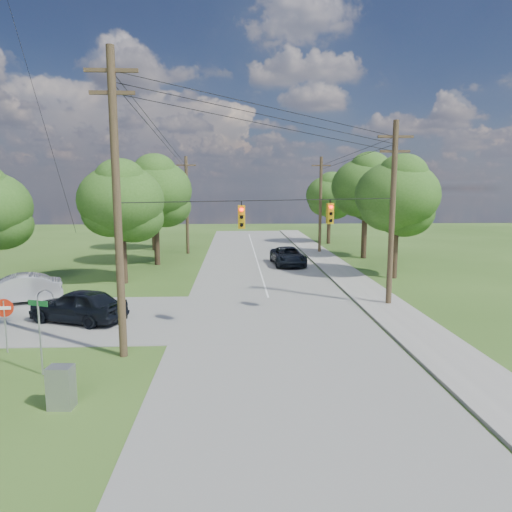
{
  "coord_description": "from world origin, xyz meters",
  "views": [
    {
      "loc": [
        -0.03,
        -17.58,
        6.75
      ],
      "look_at": [
        1.0,
        5.0,
        3.4
      ],
      "focal_mm": 32.0,
      "sensor_mm": 36.0,
      "label": 1
    }
  ],
  "objects_px": {
    "control_cabinet": "(61,387)",
    "do_not_enter_sign": "(4,313)",
    "car_main_north": "(288,256)",
    "pole_sw": "(117,202)",
    "pole_north_w": "(187,204)",
    "pole_ne": "(392,211)",
    "pole_north_e": "(320,204)",
    "car_cross_dark": "(78,305)",
    "car_cross_silver": "(15,289)"
  },
  "relations": [
    {
      "from": "pole_sw",
      "to": "pole_ne",
      "type": "height_order",
      "value": "pole_sw"
    },
    {
      "from": "car_main_north",
      "to": "pole_north_e",
      "type": "bearing_deg",
      "value": 58.16
    },
    {
      "from": "pole_north_w",
      "to": "control_cabinet",
      "type": "bearing_deg",
      "value": -90.74
    },
    {
      "from": "pole_ne",
      "to": "control_cabinet",
      "type": "distance_m",
      "value": 19.3
    },
    {
      "from": "pole_ne",
      "to": "car_cross_dark",
      "type": "height_order",
      "value": "pole_ne"
    },
    {
      "from": "control_cabinet",
      "to": "pole_north_w",
      "type": "bearing_deg",
      "value": 92.67
    },
    {
      "from": "pole_north_w",
      "to": "car_cross_dark",
      "type": "height_order",
      "value": "pole_north_w"
    },
    {
      "from": "car_cross_silver",
      "to": "car_main_north",
      "type": "relative_size",
      "value": 0.9
    },
    {
      "from": "pole_north_w",
      "to": "car_main_north",
      "type": "height_order",
      "value": "pole_north_w"
    },
    {
      "from": "pole_sw",
      "to": "car_main_north",
      "type": "relative_size",
      "value": 2.11
    },
    {
      "from": "pole_north_e",
      "to": "do_not_enter_sign",
      "type": "xyz_separation_m",
      "value": [
        -18.42,
        -29.0,
        -3.45
      ]
    },
    {
      "from": "pole_sw",
      "to": "pole_north_w",
      "type": "bearing_deg",
      "value": 90.77
    },
    {
      "from": "do_not_enter_sign",
      "to": "pole_north_w",
      "type": "bearing_deg",
      "value": 75.58
    },
    {
      "from": "pole_north_w",
      "to": "control_cabinet",
      "type": "xyz_separation_m",
      "value": [
        -0.44,
        -34.0,
        -4.46
      ]
    },
    {
      "from": "car_cross_dark",
      "to": "do_not_enter_sign",
      "type": "distance_m",
      "value": 4.62
    },
    {
      "from": "car_cross_silver",
      "to": "pole_ne",
      "type": "bearing_deg",
      "value": 63.14
    },
    {
      "from": "pole_sw",
      "to": "pole_north_e",
      "type": "relative_size",
      "value": 1.2
    },
    {
      "from": "pole_north_e",
      "to": "car_cross_dark",
      "type": "distance_m",
      "value": 30.25
    },
    {
      "from": "pole_north_e",
      "to": "car_cross_silver",
      "type": "xyz_separation_m",
      "value": [
        -21.91,
        -20.7,
        -4.25
      ]
    },
    {
      "from": "control_cabinet",
      "to": "do_not_enter_sign",
      "type": "distance_m",
      "value": 6.53
    },
    {
      "from": "pole_north_w",
      "to": "car_cross_dark",
      "type": "xyz_separation_m",
      "value": [
        -3.02,
        -24.71,
        -4.24
      ]
    },
    {
      "from": "pole_ne",
      "to": "car_cross_dark",
      "type": "bearing_deg",
      "value": -170.91
    },
    {
      "from": "car_cross_dark",
      "to": "control_cabinet",
      "type": "relative_size",
      "value": 3.73
    },
    {
      "from": "control_cabinet",
      "to": "do_not_enter_sign",
      "type": "bearing_deg",
      "value": 132.63
    },
    {
      "from": "car_cross_dark",
      "to": "do_not_enter_sign",
      "type": "relative_size",
      "value": 2.19
    },
    {
      "from": "car_cross_dark",
      "to": "do_not_enter_sign",
      "type": "height_order",
      "value": "do_not_enter_sign"
    },
    {
      "from": "pole_sw",
      "to": "pole_ne",
      "type": "distance_m",
      "value": 15.51
    },
    {
      "from": "pole_north_w",
      "to": "do_not_enter_sign",
      "type": "bearing_deg",
      "value": -98.85
    },
    {
      "from": "pole_sw",
      "to": "car_cross_silver",
      "type": "distance_m",
      "value": 13.36
    },
    {
      "from": "pole_north_e",
      "to": "control_cabinet",
      "type": "distance_m",
      "value": 37.17
    },
    {
      "from": "car_cross_dark",
      "to": "control_cabinet",
      "type": "bearing_deg",
      "value": 36.33
    },
    {
      "from": "pole_ne",
      "to": "pole_north_e",
      "type": "relative_size",
      "value": 1.05
    },
    {
      "from": "pole_ne",
      "to": "do_not_enter_sign",
      "type": "bearing_deg",
      "value": -159.18
    },
    {
      "from": "car_cross_silver",
      "to": "do_not_enter_sign",
      "type": "height_order",
      "value": "do_not_enter_sign"
    },
    {
      "from": "pole_sw",
      "to": "car_cross_dark",
      "type": "bearing_deg",
      "value": 124.98
    },
    {
      "from": "pole_sw",
      "to": "pole_north_e",
      "type": "height_order",
      "value": "pole_sw"
    },
    {
      "from": "car_main_north",
      "to": "car_cross_silver",
      "type": "bearing_deg",
      "value": -147.43
    },
    {
      "from": "pole_north_w",
      "to": "do_not_enter_sign",
      "type": "distance_m",
      "value": 29.55
    },
    {
      "from": "pole_north_e",
      "to": "do_not_enter_sign",
      "type": "relative_size",
      "value": 4.36
    },
    {
      "from": "pole_north_e",
      "to": "car_main_north",
      "type": "relative_size",
      "value": 1.76
    },
    {
      "from": "pole_ne",
      "to": "pole_north_w",
      "type": "relative_size",
      "value": 1.05
    },
    {
      "from": "pole_ne",
      "to": "car_main_north",
      "type": "bearing_deg",
      "value": 106.9
    },
    {
      "from": "pole_ne",
      "to": "do_not_enter_sign",
      "type": "xyz_separation_m",
      "value": [
        -18.42,
        -7.0,
        -3.79
      ]
    },
    {
      "from": "pole_north_e",
      "to": "control_cabinet",
      "type": "relative_size",
      "value": 7.42
    },
    {
      "from": "car_cross_dark",
      "to": "pole_north_e",
      "type": "bearing_deg",
      "value": 166.37
    },
    {
      "from": "pole_ne",
      "to": "pole_north_e",
      "type": "xyz_separation_m",
      "value": [
        -0.0,
        22.0,
        -0.34
      ]
    },
    {
      "from": "car_cross_silver",
      "to": "car_cross_dark",
      "type": "bearing_deg",
      "value": 27.75
    },
    {
      "from": "pole_sw",
      "to": "control_cabinet",
      "type": "relative_size",
      "value": 8.9
    },
    {
      "from": "pole_north_e",
      "to": "car_cross_dark",
      "type": "xyz_separation_m",
      "value": [
        -16.92,
        -24.71,
        -4.24
      ]
    },
    {
      "from": "car_main_north",
      "to": "pole_sw",
      "type": "bearing_deg",
      "value": -116.42
    }
  ]
}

